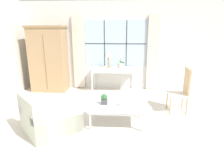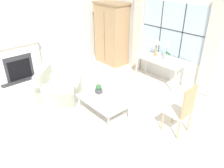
% 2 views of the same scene
% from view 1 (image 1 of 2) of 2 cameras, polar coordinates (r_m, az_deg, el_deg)
% --- Properties ---
extents(ground_plane, '(14.00, 14.00, 0.00)m').
position_cam_1_polar(ground_plane, '(4.06, -1.30, -13.58)').
color(ground_plane, silver).
extents(wall_back_windowed, '(7.20, 0.14, 2.80)m').
position_cam_1_polar(wall_back_windowed, '(6.59, 0.99, 10.52)').
color(wall_back_windowed, silver).
rests_on(wall_back_windowed, ground_plane).
extents(armoire, '(1.16, 0.67, 2.06)m').
position_cam_1_polar(armoire, '(6.70, -17.66, 6.83)').
color(armoire, tan).
rests_on(armoire, ground_plane).
extents(console_table, '(1.44, 0.56, 0.78)m').
position_cam_1_polar(console_table, '(6.33, 0.63, 4.02)').
color(console_table, silver).
rests_on(console_table, ground_plane).
extents(table_lamp, '(0.23, 0.23, 0.53)m').
position_cam_1_polar(table_lamp, '(6.25, -1.04, 8.38)').
color(table_lamp, '#9E7F47').
rests_on(table_lamp, console_table).
extents(potted_orchid, '(0.21, 0.17, 0.51)m').
position_cam_1_polar(potted_orchid, '(6.25, 2.41, 6.42)').
color(potted_orchid, '#BCB7AD').
rests_on(potted_orchid, console_table).
extents(armchair_upholstered, '(1.29, 1.29, 0.79)m').
position_cam_1_polar(armchair_upholstered, '(4.19, -17.47, -9.50)').
color(armchair_upholstered, beige).
rests_on(armchair_upholstered, ground_plane).
extents(side_chair_wooden, '(0.44, 0.44, 1.08)m').
position_cam_1_polar(side_chair_wooden, '(5.05, 19.46, -1.22)').
color(side_chair_wooden, white).
rests_on(side_chair_wooden, ground_plane).
extents(coffee_table, '(1.15, 0.70, 0.41)m').
position_cam_1_polar(coffee_table, '(4.24, 1.39, -6.76)').
color(coffee_table, silver).
rests_on(coffee_table, ground_plane).
extents(potted_plant_small, '(0.14, 0.14, 0.23)m').
position_cam_1_polar(potted_plant_small, '(4.28, -2.23, -4.28)').
color(potted_plant_small, '#4C4C51').
rests_on(potted_plant_small, coffee_table).
extents(pillar_candle, '(0.11, 0.11, 0.14)m').
position_cam_1_polar(pillar_candle, '(4.21, 2.67, -5.46)').
color(pillar_candle, silver).
rests_on(pillar_candle, coffee_table).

